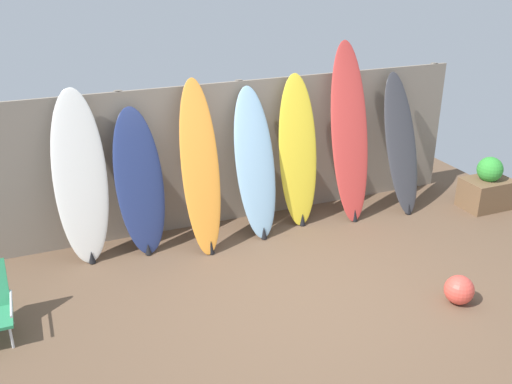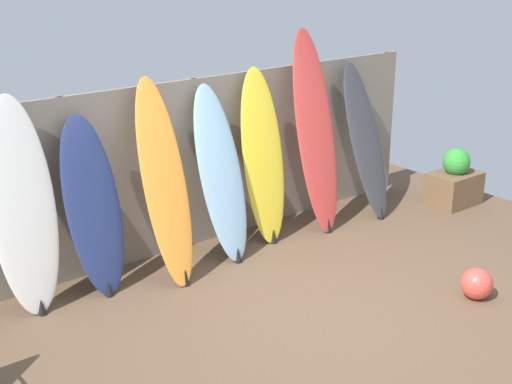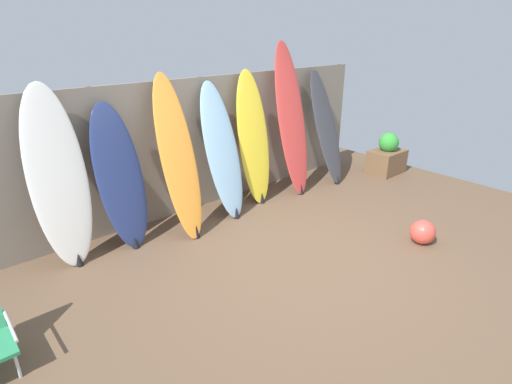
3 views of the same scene
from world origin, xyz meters
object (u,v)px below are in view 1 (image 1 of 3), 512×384
at_px(surfboard_navy_1, 140,183).
at_px(surfboard_charcoal_6, 401,145).
at_px(surfboard_white_0, 80,179).
at_px(surfboard_yellow_4, 298,153).
at_px(planter_box, 487,187).
at_px(surfboard_red_5, 350,134).
at_px(surfboard_skyblue_3, 255,164).
at_px(surfboard_orange_2, 200,169).
at_px(beach_ball, 459,290).

bearing_deg(surfboard_navy_1, surfboard_charcoal_6, -2.07).
bearing_deg(surfboard_white_0, surfboard_navy_1, -4.97).
relative_size(surfboard_yellow_4, planter_box, 2.61).
bearing_deg(surfboard_navy_1, surfboard_red_5, -1.89).
bearing_deg(surfboard_charcoal_6, surfboard_red_5, 177.30).
distance_m(surfboard_navy_1, surfboard_charcoal_6, 3.44).
relative_size(surfboard_skyblue_3, surfboard_yellow_4, 0.95).
bearing_deg(surfboard_white_0, surfboard_orange_2, -8.62).
xyz_separation_m(surfboard_orange_2, planter_box, (3.85, -0.49, -0.66)).
bearing_deg(surfboard_white_0, surfboard_skyblue_3, -3.41).
bearing_deg(surfboard_yellow_4, surfboard_navy_1, 179.87).
bearing_deg(surfboard_navy_1, surfboard_yellow_4, -0.13).
distance_m(surfboard_navy_1, surfboard_orange_2, 0.70).
bearing_deg(surfboard_navy_1, planter_box, -7.97).
xyz_separation_m(surfboard_skyblue_3, planter_box, (3.15, -0.57, -0.59)).
bearing_deg(surfboard_red_5, planter_box, -16.30).
bearing_deg(surfboard_navy_1, beach_ball, -41.30).
relative_size(surfboard_navy_1, surfboard_red_5, 0.75).
xyz_separation_m(surfboard_red_5, beach_ball, (-0.02, -2.24, -0.95)).
xyz_separation_m(surfboard_orange_2, surfboard_skyblue_3, (0.71, 0.08, -0.07)).
bearing_deg(surfboard_charcoal_6, beach_ball, -109.82).
xyz_separation_m(surfboard_charcoal_6, planter_box, (1.09, -0.51, -0.59)).
relative_size(surfboard_orange_2, surfboard_red_5, 0.86).
xyz_separation_m(surfboard_red_5, planter_box, (1.87, -0.55, -0.81)).
bearing_deg(surfboard_charcoal_6, surfboard_yellow_4, 175.30).
relative_size(surfboard_white_0, surfboard_orange_2, 1.00).
distance_m(surfboard_white_0, planter_box, 5.24).
xyz_separation_m(surfboard_navy_1, planter_box, (4.53, -0.63, -0.53)).
distance_m(surfboard_orange_2, beach_ball, 3.04).
bearing_deg(planter_box, surfboard_white_0, 172.40).
relative_size(surfboard_navy_1, beach_ball, 5.67).
height_order(surfboard_red_5, beach_ball, surfboard_red_5).
relative_size(surfboard_yellow_4, surfboard_red_5, 0.84).
relative_size(surfboard_red_5, surfboard_charcoal_6, 1.25).
relative_size(surfboard_navy_1, surfboard_skyblue_3, 0.94).
height_order(surfboard_skyblue_3, planter_box, surfboard_skyblue_3).
height_order(surfboard_navy_1, surfboard_orange_2, surfboard_orange_2).
xyz_separation_m(surfboard_red_5, surfboard_charcoal_6, (0.78, -0.04, -0.22)).
bearing_deg(surfboard_white_0, surfboard_charcoal_6, -2.52).
bearing_deg(surfboard_navy_1, surfboard_skyblue_3, -2.70).
relative_size(surfboard_white_0, surfboard_navy_1, 1.15).
bearing_deg(surfboard_orange_2, surfboard_yellow_4, 6.05).
bearing_deg(surfboard_yellow_4, beach_ball, -74.07).
distance_m(surfboard_orange_2, surfboard_red_5, 1.99).
distance_m(surfboard_skyblue_3, surfboard_yellow_4, 0.60).
height_order(surfboard_white_0, surfboard_orange_2, surfboard_orange_2).
bearing_deg(surfboard_red_5, surfboard_charcoal_6, -2.70).
relative_size(surfboard_orange_2, beach_ball, 6.56).
bearing_deg(surfboard_orange_2, surfboard_skyblue_3, 6.29).
bearing_deg(surfboard_yellow_4, surfboard_skyblue_3, -174.23).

